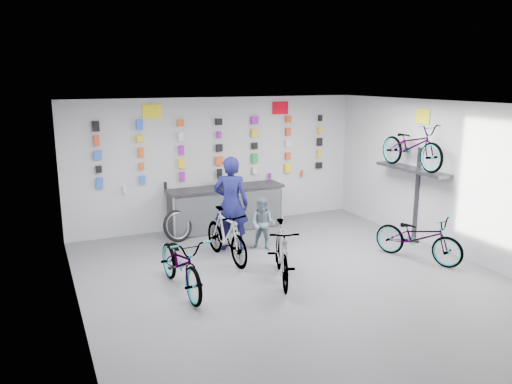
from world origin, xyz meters
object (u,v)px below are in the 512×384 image
bike_left (181,263)px  bike_center (282,253)px  clerk (231,204)px  bike_service (226,235)px  counter (226,209)px  bike_right (418,237)px  customer (263,224)px

bike_left → bike_center: (1.68, -0.31, 0.02)m
bike_center → clerk: bearing=116.9°
clerk → bike_center: bearing=127.7°
bike_center → bike_service: size_ratio=1.02×
counter → bike_right: counter is taller
bike_center → clerk: 1.92m
bike_right → bike_service: size_ratio=1.04×
counter → bike_service: (-0.72, -1.89, 0.02)m
bike_right → bike_service: bearing=132.2°
bike_service → customer: (0.90, 0.26, 0.04)m
bike_left → clerk: (1.50, 1.55, 0.48)m
bike_center → bike_right: 2.85m
bike_left → clerk: size_ratio=0.96×
counter → bike_right: bearing=-52.2°
bike_center → clerk: size_ratio=0.88×
clerk → customer: bearing=-172.6°
clerk → customer: clerk is taller
bike_right → clerk: 3.68m
clerk → bike_left: bearing=78.0°
bike_center → counter: bearing=107.3°
counter → clerk: size_ratio=1.40×
bike_service → clerk: 0.77m
bike_right → customer: bearing=120.6°
bike_left → bike_right: (4.53, -0.47, -0.03)m
bike_center → bike_right: (2.85, -0.17, -0.05)m
counter → bike_center: bike_center is taller
bike_service → counter: bearing=63.7°
counter → bike_right: (2.63, -3.39, -0.03)m
counter → bike_service: bike_service is taller
bike_center → customer: 1.64m
bike_center → customer: customer is taller
bike_service → customer: size_ratio=1.54×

